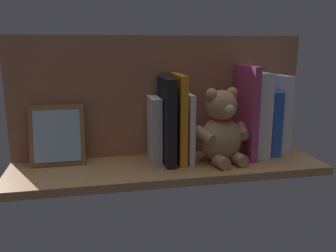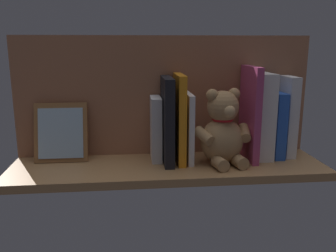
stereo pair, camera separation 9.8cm
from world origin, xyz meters
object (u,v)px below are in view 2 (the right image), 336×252
at_px(dictionary_thick_white, 262,116).
at_px(picture_frame_leaning, 61,133).
at_px(teddy_bear, 223,131).
at_px(book_0, 287,116).

relative_size(dictionary_thick_white, picture_frame_leaning, 1.49).
xyz_separation_m(dictionary_thick_white, teddy_bear, (0.13, 0.04, -0.03)).
height_order(teddy_bear, picture_frame_leaning, teddy_bear).
bearing_deg(book_0, dictionary_thick_white, 7.43).
xyz_separation_m(dictionary_thick_white, picture_frame_leaning, (0.58, -0.03, -0.04)).
distance_m(book_0, picture_frame_leaning, 0.66).
xyz_separation_m(book_0, teddy_bear, (0.21, 0.05, -0.03)).
height_order(book_0, dictionary_thick_white, dictionary_thick_white).
xyz_separation_m(book_0, picture_frame_leaning, (0.66, -0.02, -0.04)).
bearing_deg(book_0, teddy_bear, 14.72).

